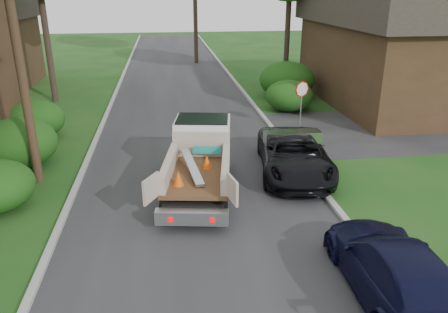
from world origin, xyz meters
TOP-DOWN VIEW (x-y plane):
  - ground at (0.00, 0.00)m, footprint 120.00×120.00m
  - road at (0.00, 10.00)m, footprint 8.00×90.00m
  - side_street at (12.00, 9.00)m, footprint 16.00×7.00m
  - curb_left at (-4.10, 10.00)m, footprint 0.20×90.00m
  - curb_right at (4.10, 10.00)m, footprint 0.20×90.00m
  - stop_sign at (5.20, 9.00)m, footprint 0.71×0.32m
  - utility_pole at (-5.48, 4.98)m, footprint 2.42×1.25m
  - house_right at (13.00, 14.00)m, footprint 9.72×12.96m
  - hedge_left_b at (-6.50, 6.50)m, footprint 2.86×2.86m
  - hedge_left_c at (-6.80, 10.00)m, footprint 2.60×2.60m
  - hedge_right_a at (5.80, 13.00)m, footprint 2.60×2.60m
  - hedge_right_b at (6.50, 16.00)m, footprint 3.38×3.38m
  - flatbed_truck at (0.17, 4.10)m, footprint 3.09×5.70m
  - black_pickup at (3.60, 4.50)m, footprint 3.18×5.54m
  - navy_suv at (3.80, -2.50)m, footprint 2.13×4.86m

SIDE VIEW (x-z plane):
  - ground at x=0.00m, z-range 0.00..0.00m
  - road at x=0.00m, z-range -0.01..0.01m
  - side_street at x=12.00m, z-range 0.00..0.02m
  - curb_left at x=-4.10m, z-range 0.00..0.12m
  - curb_right at x=4.10m, z-range 0.00..0.12m
  - navy_suv at x=3.80m, z-range 0.00..1.39m
  - black_pickup at x=3.60m, z-range 0.00..1.46m
  - hedge_left_c at x=-6.80m, z-range 0.00..1.70m
  - hedge_right_a at x=5.80m, z-range 0.00..1.70m
  - hedge_left_b at x=-6.50m, z-range 0.00..1.87m
  - hedge_right_b at x=6.50m, z-range 0.00..2.21m
  - flatbed_truck at x=0.17m, z-range 0.09..2.14m
  - stop_sign at x=5.20m, z-range 0.54..3.02m
  - house_right at x=13.00m, z-range 0.06..6.26m
  - utility_pole at x=-5.48m, z-range 0.17..10.17m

